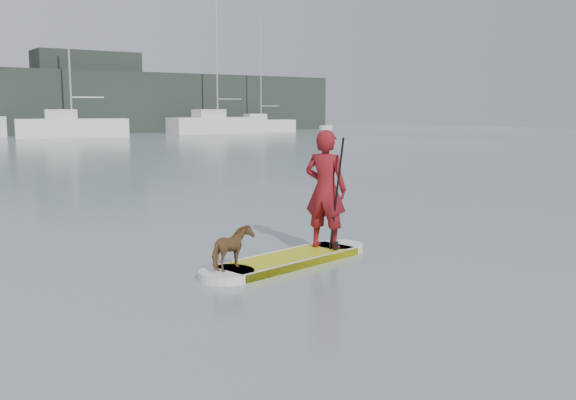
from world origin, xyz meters
TOP-DOWN VIEW (x-y plane):
  - ground at (0.00, 0.00)m, footprint 140.00×140.00m
  - paddleboard at (3.01, -2.70)m, footprint 3.25×1.28m
  - paddler at (3.87, -2.53)m, footprint 0.76×0.84m
  - white_cap at (3.87, -2.53)m, footprint 0.22×0.22m
  - dog at (1.89, -2.92)m, footprint 0.79×0.60m
  - paddle at (3.88, -2.80)m, footprint 0.10×0.30m
  - sailboat_e at (13.37, 44.24)m, footprint 9.32×4.57m
  - sailboat_f at (27.88, 45.40)m, footprint 9.85×3.04m
  - shore_building_east at (18.00, 54.00)m, footprint 10.00×4.00m
  - sailboat_g at (33.43, 46.17)m, footprint 7.22×2.97m

SIDE VIEW (x-z plane):
  - ground at x=0.00m, z-range 0.00..0.00m
  - paddleboard at x=3.01m, z-range 0.00..0.12m
  - dog at x=1.89m, z-range 0.12..0.73m
  - sailboat_g at x=33.43m, z-range -4.96..6.46m
  - paddle at x=3.88m, z-range -0.20..1.80m
  - sailboat_e at x=13.37m, z-range -5.55..7.40m
  - sailboat_f at x=27.88m, z-range -6.36..8.34m
  - paddler at x=3.87m, z-range 0.12..2.05m
  - white_cap at x=3.87m, z-range 2.05..2.12m
  - shore_building_east at x=18.00m, z-range 0.00..8.00m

